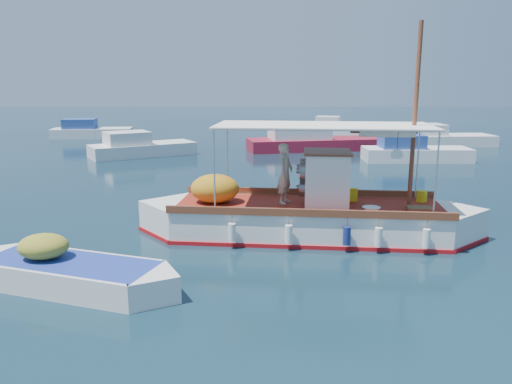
{
  "coord_description": "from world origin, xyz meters",
  "views": [
    {
      "loc": [
        -1.48,
        -14.95,
        4.73
      ],
      "look_at": [
        -1.56,
        0.0,
        1.39
      ],
      "focal_mm": 35.0,
      "sensor_mm": 36.0,
      "label": 1
    }
  ],
  "objects": [
    {
      "name": "fishing_caique",
      "position": [
        -0.01,
        0.03,
        0.58
      ],
      "size": [
        10.78,
        3.74,
        6.6
      ],
      "rotation": [
        0.0,
        0.0,
        -0.1
      ],
      "color": "white",
      "rests_on": "ground"
    },
    {
      "name": "bg_boat_far_w",
      "position": [
        -15.82,
        27.26,
        0.49
      ],
      "size": [
        6.75,
        3.18,
        1.8
      ],
      "rotation": [
        0.0,
        0.0,
        0.14
      ],
      "color": "silver",
      "rests_on": "ground"
    },
    {
      "name": "dinghy",
      "position": [
        -5.92,
        -4.03,
        0.29
      ],
      "size": [
        5.45,
        2.83,
        1.4
      ],
      "rotation": [
        0.0,
        0.0,
        -0.32
      ],
      "color": "white",
      "rests_on": "ground"
    },
    {
      "name": "bg_boat_ne",
      "position": [
        7.8,
        14.85,
        0.49
      ],
      "size": [
        6.27,
        2.24,
        1.8
      ],
      "rotation": [
        0.0,
        0.0,
        0.01
      ],
      "color": "silver",
      "rests_on": "ground"
    },
    {
      "name": "bg_boat_e",
      "position": [
        11.49,
        22.18,
        0.49
      ],
      "size": [
        8.4,
        3.14,
        1.8
      ],
      "rotation": [
        0.0,
        0.0,
        0.07
      ],
      "color": "silver",
      "rests_on": "ground"
    },
    {
      "name": "bg_boat_far_n",
      "position": [
        5.31,
        30.12,
        0.49
      ],
      "size": [
        5.39,
        3.33,
        1.8
      ],
      "rotation": [
        0.0,
        0.0,
        -0.28
      ],
      "color": "silver",
      "rests_on": "ground"
    },
    {
      "name": "bg_boat_n",
      "position": [
        2.48,
        19.79,
        0.49
      ],
      "size": [
        10.39,
        4.71,
        1.8
      ],
      "rotation": [
        0.0,
        0.0,
        0.2
      ],
      "color": "maroon",
      "rests_on": "ground"
    },
    {
      "name": "bg_boat_nw",
      "position": [
        -9.12,
        16.74,
        0.49
      ],
      "size": [
        6.85,
        5.39,
        1.8
      ],
      "rotation": [
        0.0,
        0.0,
        0.53
      ],
      "color": "silver",
      "rests_on": "ground"
    },
    {
      "name": "ground",
      "position": [
        0.0,
        0.0,
        0.0
      ],
      "size": [
        160.0,
        160.0,
        0.0
      ],
      "primitive_type": "plane",
      "color": "black",
      "rests_on": "ground"
    }
  ]
}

